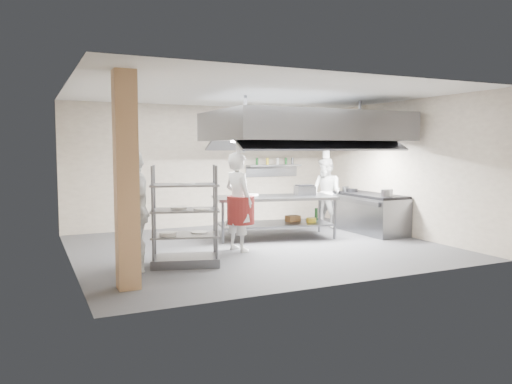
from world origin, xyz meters
name	(u,v)px	position (x,y,z in m)	size (l,w,h in m)	color
floor	(258,247)	(0.00, 0.00, 0.00)	(7.00, 7.00, 0.00)	#373739
ceiling	(258,94)	(0.00, 0.00, 3.00)	(7.00, 7.00, 0.00)	silver
wall_back	(207,166)	(0.00, 3.00, 1.50)	(7.00, 7.00, 0.00)	#A29481
wall_left	(68,175)	(-3.50, 0.00, 1.50)	(6.00, 6.00, 0.00)	#A29481
wall_right	(399,168)	(3.50, 0.00, 1.50)	(6.00, 6.00, 0.00)	#A29481
column	(126,181)	(-2.90, -1.90, 1.50)	(0.30, 0.30, 3.00)	tan
exhaust_hood	(306,127)	(1.30, 0.40, 2.40)	(4.00, 2.50, 0.60)	slate
hood_strip_a	(268,142)	(0.40, 0.40, 2.08)	(1.60, 0.12, 0.04)	white
hood_strip_b	(341,142)	(2.20, 0.40, 2.08)	(1.60, 0.12, 0.04)	white
wall_shelf	(274,165)	(1.80, 2.84, 1.50)	(1.50, 0.28, 0.04)	slate
island	(274,217)	(0.76, 0.79, 0.46)	(2.60, 1.08, 0.91)	gray
island_worktop	(274,197)	(0.76, 0.79, 0.88)	(2.60, 1.08, 0.06)	slate
island_undershelf	(274,224)	(0.76, 0.79, 0.30)	(2.39, 0.98, 0.04)	slate
pass_rack	(185,216)	(-1.78, -0.91, 0.83)	(1.11, 0.65, 1.67)	slate
cooking_range	(369,214)	(3.08, 0.50, 0.42)	(0.80, 2.00, 0.84)	slate
range_top	(369,195)	(3.08, 0.50, 0.87)	(0.78, 1.96, 0.06)	black
chef_head	(238,202)	(-0.51, -0.18, 0.94)	(0.68, 0.45, 1.87)	silver
chef_line	(326,193)	(2.56, 1.50, 0.86)	(0.83, 0.65, 1.71)	white
chef_plating	(135,211)	(-2.60, -0.91, 0.96)	(1.13, 0.47, 1.93)	silver
griddle	(305,191)	(1.47, 0.71, 1.01)	(0.42, 0.33, 0.21)	gray
wicker_basket	(293,218)	(1.24, 0.82, 0.39)	(0.30, 0.21, 0.13)	olive
stockpot	(386,193)	(2.94, -0.26, 0.98)	(0.22, 0.22, 0.15)	gray
plate_stack	(185,233)	(-1.78, -0.91, 0.54)	(0.28, 0.28, 0.05)	white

